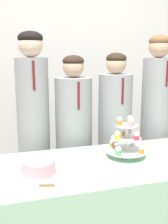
{
  "coord_description": "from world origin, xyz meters",
  "views": [
    {
      "loc": [
        -0.77,
        -1.3,
        1.45
      ],
      "look_at": [
        -0.26,
        0.39,
        1.07
      ],
      "focal_mm": 45.0,
      "sensor_mm": 36.0,
      "label": 1
    }
  ],
  "objects_px": {
    "cupcake_stand": "(127,138)",
    "student_3": "(155,125)",
    "round_cake": "(38,165)",
    "cake_knife": "(56,186)",
    "student_2": "(114,138)",
    "student_0": "(34,133)",
    "student_1": "(74,144)"
  },
  "relations": [
    {
      "from": "cupcake_stand",
      "to": "student_0",
      "type": "relative_size",
      "value": 0.18
    },
    {
      "from": "cake_knife",
      "to": "student_2",
      "type": "bearing_deg",
      "value": 66.63
    },
    {
      "from": "round_cake",
      "to": "student_0",
      "type": "height_order",
      "value": "student_0"
    },
    {
      "from": "round_cake",
      "to": "student_3",
      "type": "distance_m",
      "value": 1.37
    },
    {
      "from": "round_cake",
      "to": "cake_knife",
      "type": "xyz_separation_m",
      "value": [
        0.07,
        -0.17,
        -0.06
      ]
    },
    {
      "from": "cake_knife",
      "to": "student_2",
      "type": "height_order",
      "value": "student_2"
    },
    {
      "from": "student_2",
      "to": "cupcake_stand",
      "type": "bearing_deg",
      "value": -104.66
    },
    {
      "from": "student_3",
      "to": "cupcake_stand",
      "type": "bearing_deg",
      "value": -135.44
    },
    {
      "from": "student_0",
      "to": "student_2",
      "type": "relative_size",
      "value": 1.11
    },
    {
      "from": "student_0",
      "to": "student_3",
      "type": "bearing_deg",
      "value": 0.0
    },
    {
      "from": "round_cake",
      "to": "student_3",
      "type": "height_order",
      "value": "student_3"
    },
    {
      "from": "student_1",
      "to": "student_2",
      "type": "height_order",
      "value": "student_2"
    },
    {
      "from": "student_3",
      "to": "student_2",
      "type": "bearing_deg",
      "value": -180.0
    },
    {
      "from": "cake_knife",
      "to": "cupcake_stand",
      "type": "bearing_deg",
      "value": 44.26
    },
    {
      "from": "student_0",
      "to": "round_cake",
      "type": "bearing_deg",
      "value": -94.62
    },
    {
      "from": "student_0",
      "to": "student_1",
      "type": "relative_size",
      "value": 1.13
    },
    {
      "from": "student_1",
      "to": "cupcake_stand",
      "type": "bearing_deg",
      "value": -66.78
    },
    {
      "from": "round_cake",
      "to": "cake_knife",
      "type": "distance_m",
      "value": 0.2
    },
    {
      "from": "round_cake",
      "to": "student_2",
      "type": "relative_size",
      "value": 0.15
    },
    {
      "from": "student_1",
      "to": "student_3",
      "type": "height_order",
      "value": "student_3"
    },
    {
      "from": "student_3",
      "to": "student_1",
      "type": "bearing_deg",
      "value": -180.0
    },
    {
      "from": "student_0",
      "to": "student_3",
      "type": "xyz_separation_m",
      "value": [
        1.14,
        0.0,
        -0.02
      ]
    },
    {
      "from": "round_cake",
      "to": "cupcake_stand",
      "type": "relative_size",
      "value": 0.75
    },
    {
      "from": "cake_knife",
      "to": "cupcake_stand",
      "type": "relative_size",
      "value": 0.98
    },
    {
      "from": "student_2",
      "to": "student_0",
      "type": "bearing_deg",
      "value": 180.0
    },
    {
      "from": "cake_knife",
      "to": "student_3",
      "type": "xyz_separation_m",
      "value": [
        1.12,
        0.85,
        0.05
      ]
    },
    {
      "from": "student_0",
      "to": "student_2",
      "type": "bearing_deg",
      "value": -0.0
    },
    {
      "from": "round_cake",
      "to": "student_0",
      "type": "xyz_separation_m",
      "value": [
        0.05,
        0.68,
        0.01
      ]
    },
    {
      "from": "cupcake_stand",
      "to": "student_3",
      "type": "xyz_separation_m",
      "value": [
        0.56,
        0.55,
        -0.09
      ]
    },
    {
      "from": "student_2",
      "to": "round_cake",
      "type": "bearing_deg",
      "value": -139.07
    },
    {
      "from": "student_2",
      "to": "student_3",
      "type": "height_order",
      "value": "student_3"
    },
    {
      "from": "round_cake",
      "to": "cupcake_stand",
      "type": "distance_m",
      "value": 0.65
    }
  ]
}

